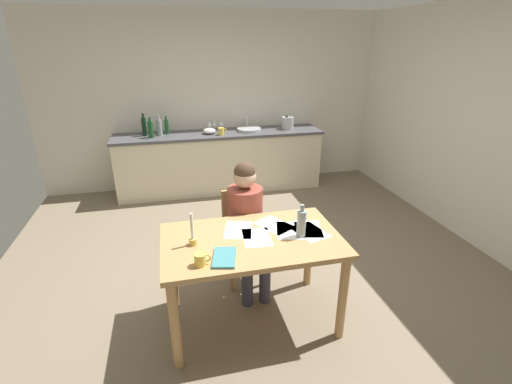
{
  "coord_description": "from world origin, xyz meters",
  "views": [
    {
      "loc": [
        -0.72,
        -3.09,
        2.16
      ],
      "look_at": [
        0.02,
        -0.02,
        0.85
      ],
      "focal_mm": 25.58,
      "sensor_mm": 36.0,
      "label": 1
    }
  ],
  "objects_px": {
    "person_seated": "(247,219)",
    "stovetop_kettle": "(288,122)",
    "chair_at_table": "(243,231)",
    "bottle_sauce": "(167,126)",
    "wine_glass_by_kettle": "(215,123)",
    "coffee_mug": "(201,259)",
    "bottle_oil": "(144,126)",
    "book_magazine": "(224,257)",
    "candlestick": "(193,236)",
    "teacup_on_counter": "(221,131)",
    "bottle_wine_red": "(159,127)",
    "wine_glass_near_sink": "(222,123)",
    "sink_unit": "(249,129)",
    "dining_table": "(252,251)",
    "bottle_vinegar": "(151,129)",
    "wine_bottle_on_table": "(301,223)",
    "mixing_bowl": "(209,131)",
    "wine_glass_back_left": "(210,124)"
  },
  "relations": [
    {
      "from": "candlestick",
      "to": "stovetop_kettle",
      "type": "relative_size",
      "value": 1.16
    },
    {
      "from": "bottle_vinegar",
      "to": "candlestick",
      "type": "bearing_deg",
      "value": -83.02
    },
    {
      "from": "wine_bottle_on_table",
      "to": "coffee_mug",
      "type": "bearing_deg",
      "value": -164.7
    },
    {
      "from": "wine_glass_by_kettle",
      "to": "wine_bottle_on_table",
      "type": "bearing_deg",
      "value": -85.66
    },
    {
      "from": "person_seated",
      "to": "wine_glass_near_sink",
      "type": "xyz_separation_m",
      "value": [
        0.17,
        2.61,
        0.33
      ]
    },
    {
      "from": "dining_table",
      "to": "coffee_mug",
      "type": "distance_m",
      "value": 0.52
    },
    {
      "from": "bottle_oil",
      "to": "stovetop_kettle",
      "type": "xyz_separation_m",
      "value": [
        2.13,
        -0.05,
        -0.04
      ]
    },
    {
      "from": "candlestick",
      "to": "bottle_oil",
      "type": "bearing_deg",
      "value": 98.4
    },
    {
      "from": "sink_unit",
      "to": "stovetop_kettle",
      "type": "height_order",
      "value": "sink_unit"
    },
    {
      "from": "sink_unit",
      "to": "wine_glass_near_sink",
      "type": "relative_size",
      "value": 2.34
    },
    {
      "from": "dining_table",
      "to": "coffee_mug",
      "type": "xyz_separation_m",
      "value": [
        -0.41,
        -0.27,
        0.16
      ]
    },
    {
      "from": "stovetop_kettle",
      "to": "teacup_on_counter",
      "type": "relative_size",
      "value": 1.77
    },
    {
      "from": "person_seated",
      "to": "chair_at_table",
      "type": "bearing_deg",
      "value": 91.57
    },
    {
      "from": "book_magazine",
      "to": "bottle_wine_red",
      "type": "height_order",
      "value": "bottle_wine_red"
    },
    {
      "from": "candlestick",
      "to": "wine_bottle_on_table",
      "type": "xyz_separation_m",
      "value": [
        0.82,
        -0.06,
        0.04
      ]
    },
    {
      "from": "person_seated",
      "to": "stovetop_kettle",
      "type": "distance_m",
      "value": 2.74
    },
    {
      "from": "wine_glass_by_kettle",
      "to": "teacup_on_counter",
      "type": "bearing_deg",
      "value": -79.62
    },
    {
      "from": "bottle_wine_red",
      "to": "wine_glass_by_kettle",
      "type": "relative_size",
      "value": 1.81
    },
    {
      "from": "candlestick",
      "to": "teacup_on_counter",
      "type": "distance_m",
      "value": 2.87
    },
    {
      "from": "person_seated",
      "to": "teacup_on_counter",
      "type": "bearing_deg",
      "value": 87.02
    },
    {
      "from": "book_magazine",
      "to": "wine_bottle_on_table",
      "type": "relative_size",
      "value": 0.98
    },
    {
      "from": "stovetop_kettle",
      "to": "chair_at_table",
      "type": "bearing_deg",
      "value": -117.05
    },
    {
      "from": "sink_unit",
      "to": "stovetop_kettle",
      "type": "xyz_separation_m",
      "value": [
        0.61,
        -0.0,
        0.08
      ]
    },
    {
      "from": "dining_table",
      "to": "bottle_vinegar",
      "type": "distance_m",
      "value": 3.01
    },
    {
      "from": "candlestick",
      "to": "bottle_sauce",
      "type": "distance_m",
      "value": 3.05
    },
    {
      "from": "chair_at_table",
      "to": "coffee_mug",
      "type": "bearing_deg",
      "value": -117.43
    },
    {
      "from": "person_seated",
      "to": "bottle_vinegar",
      "type": "relative_size",
      "value": 4.15
    },
    {
      "from": "wine_bottle_on_table",
      "to": "bottle_sauce",
      "type": "xyz_separation_m",
      "value": [
        -0.95,
        3.11,
        0.13
      ]
    },
    {
      "from": "person_seated",
      "to": "stovetop_kettle",
      "type": "relative_size",
      "value": 5.43
    },
    {
      "from": "person_seated",
      "to": "teacup_on_counter",
      "type": "relative_size",
      "value": 9.6
    },
    {
      "from": "book_magazine",
      "to": "wine_glass_back_left",
      "type": "xyz_separation_m",
      "value": [
        0.3,
        3.34,
        0.23
      ]
    },
    {
      "from": "bottle_oil",
      "to": "bottle_sauce",
      "type": "height_order",
      "value": "bottle_oil"
    },
    {
      "from": "candlestick",
      "to": "teacup_on_counter",
      "type": "height_order",
      "value": "candlestick"
    },
    {
      "from": "bottle_oil",
      "to": "bottle_wine_red",
      "type": "distance_m",
      "value": 0.21
    },
    {
      "from": "teacup_on_counter",
      "to": "chair_at_table",
      "type": "bearing_deg",
      "value": -93.29
    },
    {
      "from": "dining_table",
      "to": "bottle_wine_red",
      "type": "height_order",
      "value": "bottle_wine_red"
    },
    {
      "from": "sink_unit",
      "to": "teacup_on_counter",
      "type": "relative_size",
      "value": 2.89
    },
    {
      "from": "candlestick",
      "to": "bottle_vinegar",
      "type": "height_order",
      "value": "bottle_vinegar"
    },
    {
      "from": "chair_at_table",
      "to": "book_magazine",
      "type": "height_order",
      "value": "chair_at_table"
    },
    {
      "from": "wine_glass_by_kettle",
      "to": "coffee_mug",
      "type": "bearing_deg",
      "value": -99.19
    },
    {
      "from": "coffee_mug",
      "to": "bottle_sauce",
      "type": "distance_m",
      "value": 3.33
    },
    {
      "from": "chair_at_table",
      "to": "wine_glass_back_left",
      "type": "relative_size",
      "value": 5.6
    },
    {
      "from": "coffee_mug",
      "to": "mixing_bowl",
      "type": "relative_size",
      "value": 0.63
    },
    {
      "from": "book_magazine",
      "to": "stovetop_kettle",
      "type": "distance_m",
      "value": 3.53
    },
    {
      "from": "dining_table",
      "to": "bottle_oil",
      "type": "height_order",
      "value": "bottle_oil"
    },
    {
      "from": "bottle_sauce",
      "to": "stovetop_kettle",
      "type": "xyz_separation_m",
      "value": [
        1.82,
        -0.09,
        -0.01
      ]
    },
    {
      "from": "stovetop_kettle",
      "to": "teacup_on_counter",
      "type": "distance_m",
      "value": 1.07
    },
    {
      "from": "bottle_vinegar",
      "to": "bottle_wine_red",
      "type": "bearing_deg",
      "value": 41.49
    },
    {
      "from": "chair_at_table",
      "to": "coffee_mug",
      "type": "relative_size",
      "value": 7.56
    },
    {
      "from": "bottle_sauce",
      "to": "bottle_wine_red",
      "type": "bearing_deg",
      "value": -144.14
    }
  ]
}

